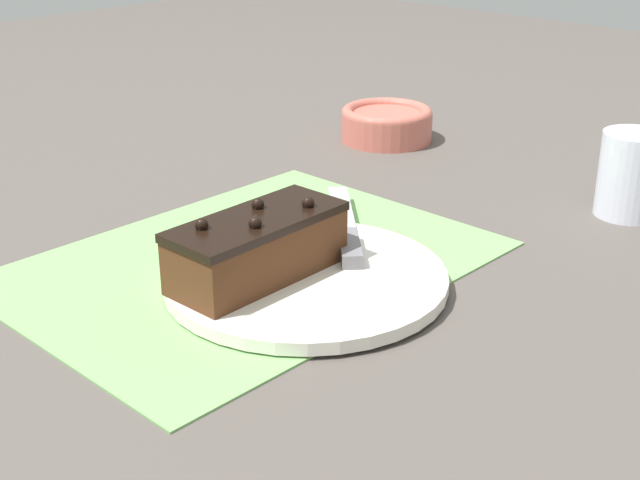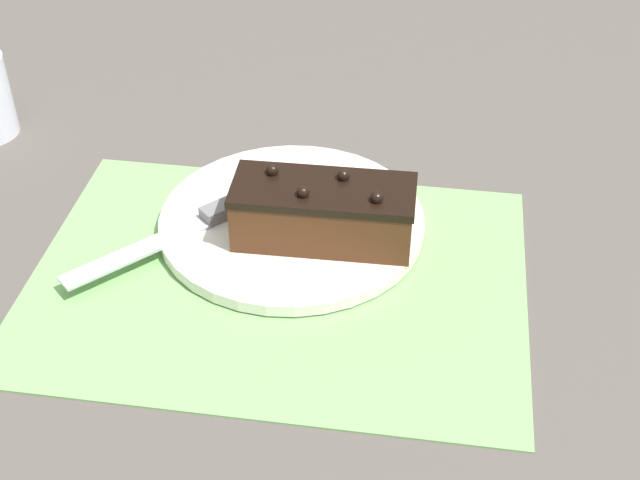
# 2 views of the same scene
# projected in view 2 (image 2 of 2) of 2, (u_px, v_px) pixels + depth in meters

# --- Properties ---
(ground_plane) EXTENTS (3.00, 3.00, 0.00)m
(ground_plane) POSITION_uv_depth(u_px,v_px,m) (278.00, 280.00, 0.83)
(ground_plane) COLOR #544C47
(placemat_woven) EXTENTS (0.46, 0.34, 0.00)m
(placemat_woven) POSITION_uv_depth(u_px,v_px,m) (278.00, 278.00, 0.83)
(placemat_woven) COLOR #7AB266
(placemat_woven) RESTS_ON ground_plane
(cake_plate) EXTENTS (0.26, 0.26, 0.01)m
(cake_plate) POSITION_uv_depth(u_px,v_px,m) (292.00, 222.00, 0.89)
(cake_plate) COLOR white
(cake_plate) RESTS_ON placemat_woven
(chocolate_cake) EXTENTS (0.17, 0.08, 0.07)m
(chocolate_cake) POSITION_uv_depth(u_px,v_px,m) (323.00, 212.00, 0.84)
(chocolate_cake) COLOR #512D19
(chocolate_cake) RESTS_ON cake_plate
(serving_knife) EXTENTS (0.17, 0.18, 0.01)m
(serving_knife) POSITION_uv_depth(u_px,v_px,m) (203.00, 220.00, 0.87)
(serving_knife) COLOR slate
(serving_knife) RESTS_ON cake_plate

